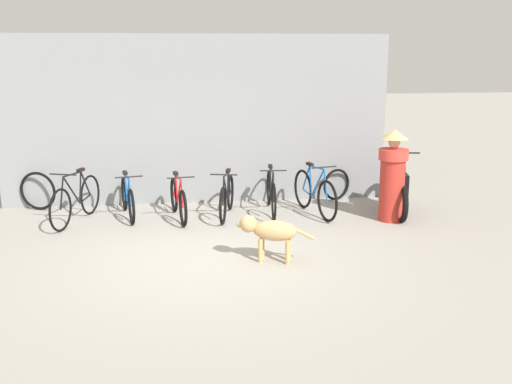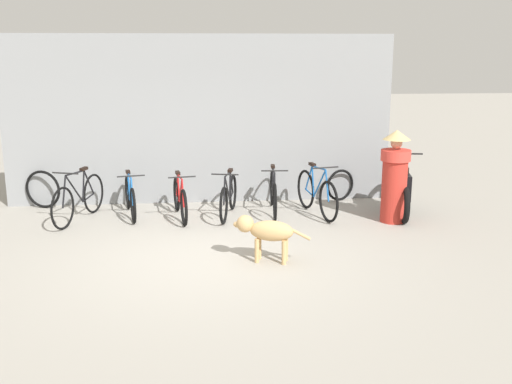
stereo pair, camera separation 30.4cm
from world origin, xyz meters
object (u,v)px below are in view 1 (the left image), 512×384
at_px(bicycle_2, 178,200).
at_px(bicycle_0, 76,200).
at_px(spare_tire_left, 336,184).
at_px(bicycle_3, 227,197).
at_px(bicycle_1, 128,198).
at_px(spare_tire_right, 38,191).
at_px(bicycle_4, 271,193).
at_px(person_in_robes, 393,174).
at_px(bicycle_5, 315,193).
at_px(motorcycle, 397,187).
at_px(stray_dog, 269,231).

bearing_deg(bicycle_2, bicycle_0, -98.80).
distance_m(bicycle_0, spare_tire_left, 4.84).
distance_m(bicycle_3, spare_tire_left, 2.37).
bearing_deg(bicycle_1, spare_tire_right, -123.47).
bearing_deg(bicycle_4, person_in_robes, 72.63).
bearing_deg(spare_tire_left, bicycle_2, -163.31).
distance_m(bicycle_4, bicycle_5, 0.77).
bearing_deg(person_in_robes, bicycle_4, 19.33).
distance_m(bicycle_5, person_in_robes, 1.40).
bearing_deg(bicycle_2, bicycle_3, 82.67).
height_order(person_in_robes, spare_tire_left, person_in_robes).
bearing_deg(motorcycle, bicycle_5, -79.95).
bearing_deg(stray_dog, bicycle_4, -81.70).
height_order(motorcycle, stray_dog, motorcycle).
bearing_deg(bicycle_3, bicycle_1, -84.34).
distance_m(bicycle_3, person_in_robes, 2.86).
bearing_deg(spare_tire_left, bicycle_0, -169.10).
bearing_deg(bicycle_0, bicycle_4, 111.48).
distance_m(bicycle_1, stray_dog, 3.31).
bearing_deg(spare_tire_left, motorcycle, -49.02).
distance_m(bicycle_1, bicycle_5, 3.28).
bearing_deg(bicycle_5, motorcycle, 75.63).
bearing_deg(bicycle_5, person_in_robes, 52.34).
bearing_deg(bicycle_1, bicycle_4, 77.52).
height_order(motorcycle, spare_tire_left, motorcycle).
bearing_deg(bicycle_1, stray_dog, 28.15).
bearing_deg(bicycle_0, bicycle_1, 123.86).
relative_size(bicycle_1, spare_tire_right, 2.21).
relative_size(bicycle_4, person_in_robes, 1.10).
bearing_deg(bicycle_4, bicycle_2, -79.44).
xyz_separation_m(bicycle_5, spare_tire_right, (-4.92, 0.93, -0.03)).
bearing_deg(bicycle_2, spare_tire_left, 97.78).
bearing_deg(motorcycle, bicycle_2, -79.77).
relative_size(bicycle_3, spare_tire_left, 2.53).
bearing_deg(person_in_robes, bicycle_5, 16.43).
xyz_separation_m(bicycle_4, bicycle_5, (0.74, -0.22, 0.02)).
distance_m(bicycle_4, spare_tire_left, 1.57).
bearing_deg(bicycle_3, bicycle_4, 113.84).
distance_m(bicycle_0, bicycle_5, 4.10).
distance_m(bicycle_2, stray_dog, 2.63).
height_order(bicycle_2, stray_dog, bicycle_2).
distance_m(stray_dog, spare_tire_right, 4.95).
xyz_separation_m(bicycle_2, spare_tire_right, (-2.53, 0.90, 0.02)).
bearing_deg(bicycle_5, bicycle_3, -105.38).
xyz_separation_m(person_in_robes, spare_tire_right, (-6.13, 1.48, -0.46)).
relative_size(bicycle_2, stray_dog, 1.49).
relative_size(motorcycle, spare_tire_left, 3.12).
distance_m(bicycle_5, motorcycle, 1.50).
bearing_deg(stray_dog, person_in_robes, -126.03).
xyz_separation_m(bicycle_2, motorcycle, (3.89, -0.06, 0.13)).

